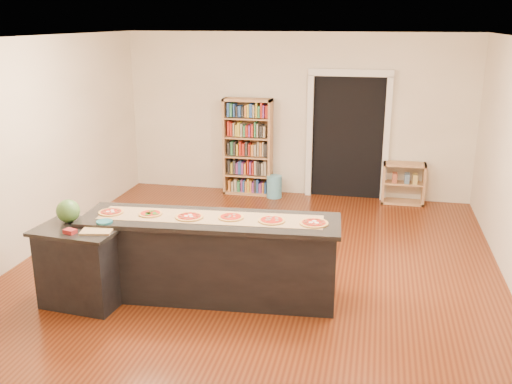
% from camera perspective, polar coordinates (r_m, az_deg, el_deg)
% --- Properties ---
extents(room, '(6.00, 7.00, 2.80)m').
position_cam_1_polar(room, '(6.58, -0.37, 2.83)').
color(room, '#F1E4CA').
rests_on(room, ground).
extents(doorway, '(1.40, 0.09, 2.21)m').
position_cam_1_polar(doorway, '(9.87, 9.18, 6.22)').
color(doorway, black).
rests_on(doorway, room).
extents(kitchen_island, '(2.82, 0.76, 0.93)m').
position_cam_1_polar(kitchen_island, '(6.38, -4.52, -6.53)').
color(kitchen_island, black).
rests_on(kitchen_island, ground).
extents(side_counter, '(0.89, 0.65, 0.88)m').
position_cam_1_polar(side_counter, '(6.51, -16.97, -7.00)').
color(side_counter, black).
rests_on(side_counter, ground).
extents(bookshelf, '(0.85, 0.30, 1.69)m').
position_cam_1_polar(bookshelf, '(10.02, -0.83, 4.51)').
color(bookshelf, tan).
rests_on(bookshelf, ground).
extents(low_shelf, '(0.70, 0.30, 0.70)m').
position_cam_1_polar(low_shelf, '(9.91, 14.53, 0.86)').
color(low_shelf, tan).
rests_on(low_shelf, ground).
extents(waste_bin, '(0.27, 0.27, 0.39)m').
position_cam_1_polar(waste_bin, '(9.95, 1.84, 0.54)').
color(waste_bin, '#55A0BF').
rests_on(waste_bin, ground).
extents(kraft_paper, '(2.48, 0.63, 0.00)m').
position_cam_1_polar(kraft_paper, '(6.23, -4.58, -2.54)').
color(kraft_paper, '#A67C55').
rests_on(kraft_paper, kitchen_island).
extents(watermelon, '(0.25, 0.25, 0.25)m').
position_cam_1_polar(watermelon, '(6.50, -18.28, -1.82)').
color(watermelon, '#144214').
rests_on(watermelon, side_counter).
extents(cutting_board, '(0.35, 0.27, 0.02)m').
position_cam_1_polar(cutting_board, '(6.15, -15.63, -3.78)').
color(cutting_board, tan).
rests_on(cutting_board, side_counter).
extents(package_red, '(0.14, 0.12, 0.04)m').
position_cam_1_polar(package_red, '(6.19, -18.10, -3.76)').
color(package_red, maroon).
rests_on(package_red, side_counter).
extents(package_teal, '(0.17, 0.17, 0.07)m').
position_cam_1_polar(package_teal, '(6.27, -14.89, -3.09)').
color(package_teal, '#195966').
rests_on(package_teal, side_counter).
extents(pizza_a, '(0.29, 0.29, 0.02)m').
position_cam_1_polar(pizza_a, '(6.55, -14.29, -1.96)').
color(pizza_a, '#B27E44').
rests_on(pizza_a, kitchen_island).
extents(pizza_b, '(0.27, 0.27, 0.02)m').
position_cam_1_polar(pizza_b, '(6.40, -10.51, -2.14)').
color(pizza_b, '#B27E44').
rests_on(pizza_b, kitchen_island).
extents(pizza_c, '(0.29, 0.29, 0.02)m').
position_cam_1_polar(pizza_c, '(6.24, -6.69, -2.47)').
color(pizza_c, '#B27E44').
rests_on(pizza_c, kitchen_island).
extents(pizza_d, '(0.26, 0.26, 0.02)m').
position_cam_1_polar(pizza_d, '(6.19, -2.53, -2.52)').
color(pizza_d, '#B27E44').
rests_on(pizza_d, kitchen_island).
extents(pizza_e, '(0.31, 0.31, 0.02)m').
position_cam_1_polar(pizza_e, '(6.09, 1.57, -2.85)').
color(pizza_e, '#B27E44').
rests_on(pizza_e, kitchen_island).
extents(pizza_f, '(0.33, 0.33, 0.02)m').
position_cam_1_polar(pizza_f, '(6.04, 5.81, -3.10)').
color(pizza_f, '#B27E44').
rests_on(pizza_f, kitchen_island).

